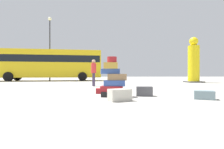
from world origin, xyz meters
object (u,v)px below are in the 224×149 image
suitcase_charcoal_right_side (144,91)px  suitcase_cream_upright_blue (120,95)px  yellow_dummy_statue (194,62)px  person_bearded_onlooker (94,70)px  lamp_post (50,40)px  suitcase_tower (113,81)px  suitcase_slate_foreground_near (204,95)px  parked_bus (49,63)px  suitcase_maroon_behind_tower (106,91)px

suitcase_charcoal_right_side → suitcase_cream_upright_blue: (-0.90, -1.05, 0.00)m
suitcase_cream_upright_blue → yellow_dummy_statue: size_ratio=0.15×
person_bearded_onlooker → lamp_post: size_ratio=0.24×
lamp_post → suitcase_tower: bearing=-66.5°
suitcase_tower → yellow_dummy_statue: size_ratio=0.33×
yellow_dummy_statue → lamp_post: lamp_post is taller
suitcase_slate_foreground_near → parked_bus: 16.92m
suitcase_maroon_behind_tower → suitcase_cream_upright_blue: bearing=-79.5°
lamp_post → suitcase_slate_foreground_near: bearing=-59.3°
suitcase_maroon_behind_tower → yellow_dummy_statue: (7.42, 8.41, 1.59)m
suitcase_cream_upright_blue → lamp_post: bearing=89.5°
person_bearded_onlooker → lamp_post: 10.39m
suitcase_maroon_behind_tower → suitcase_charcoal_right_side: suitcase_charcoal_right_side is taller
suitcase_slate_foreground_near → parked_bus: (-8.61, 14.47, 1.71)m
suitcase_cream_upright_blue → suitcase_slate_foreground_near: (2.43, 0.23, -0.04)m
yellow_dummy_statue → suitcase_charcoal_right_side: bearing=-123.9°
suitcase_charcoal_right_side → yellow_dummy_statue: bearing=65.4°
parked_bus → lamp_post: 2.44m
suitcase_maroon_behind_tower → person_bearded_onlooker: person_bearded_onlooker is taller
suitcase_slate_foreground_near → person_bearded_onlooker: person_bearded_onlooker is taller
suitcase_tower → suitcase_slate_foreground_near: (2.56, -0.72, -0.37)m
suitcase_cream_upright_blue → suitcase_maroon_behind_tower: bearing=77.0°
parked_bus → suitcase_tower: bearing=-73.0°
person_bearded_onlooker → suitcase_maroon_behind_tower: bearing=-6.4°
suitcase_slate_foreground_near → parked_bus: bearing=144.6°
parked_bus → suitcase_charcoal_right_side: bearing=-69.3°
suitcase_tower → person_bearded_onlooker: size_ratio=0.81×
suitcase_maroon_behind_tower → person_bearded_onlooker: size_ratio=0.49×
suitcase_maroon_behind_tower → suitcase_slate_foreground_near: bearing=-30.3°
suitcase_slate_foreground_near → suitcase_maroon_behind_tower: bearing=173.1°
suitcase_tower → lamp_post: 15.18m
person_bearded_onlooker → suitcase_cream_upright_blue: bearing=-6.3°
suitcase_slate_foreground_near → person_bearded_onlooker: 6.73m
suitcase_charcoal_right_side → parked_bus: (-7.07, 13.65, 1.68)m
suitcase_charcoal_right_side → lamp_post: bearing=126.4°
suitcase_tower → suitcase_cream_upright_blue: suitcase_tower is taller
yellow_dummy_statue → parked_bus: (-13.27, 4.41, 0.15)m
parked_bus → suitcase_maroon_behind_tower: bearing=-72.2°
suitcase_slate_foreground_near → yellow_dummy_statue: 11.19m
suitcase_slate_foreground_near → suitcase_charcoal_right_side: bearing=175.9°
suitcase_tower → suitcase_slate_foreground_near: bearing=-15.8°
suitcase_maroon_behind_tower → parked_bus: (-5.85, 12.82, 1.74)m
suitcase_slate_foreground_near → lamp_post: bearing=144.5°
suitcase_maroon_behind_tower → parked_bus: parked_bus is taller
suitcase_slate_foreground_near → yellow_dummy_statue: yellow_dummy_statue is taller
suitcase_tower → yellow_dummy_statue: 11.86m
suitcase_tower → person_bearded_onlooker: (-0.89, 5.00, 0.43)m
suitcase_tower → parked_bus: 15.08m
person_bearded_onlooker → suitcase_slate_foreground_near: bearing=15.1°
person_bearded_onlooker → yellow_dummy_statue: bearing=102.1°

